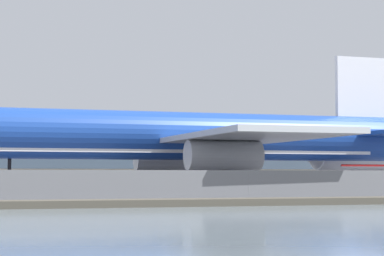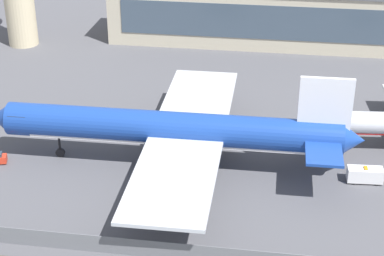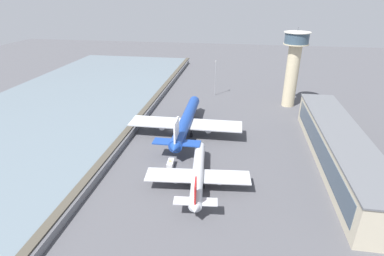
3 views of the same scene
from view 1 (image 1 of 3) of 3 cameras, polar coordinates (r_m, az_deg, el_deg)
ground_plane at (r=73.29m, az=-0.25°, el=-5.27°), size 500.00×500.00×0.00m
shoreline_seawall at (r=53.99m, az=6.07°, el=-5.59°), size 320.00×3.00×0.50m
perimeter_fence at (r=58.13m, az=4.32°, el=-4.47°), size 280.00×0.10×2.51m
cargo_jet_blue at (r=80.72m, az=-0.20°, el=-0.78°), size 57.70×49.51×16.02m
terminal_building at (r=142.87m, az=-0.65°, el=-1.77°), size 85.37×14.85×13.36m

